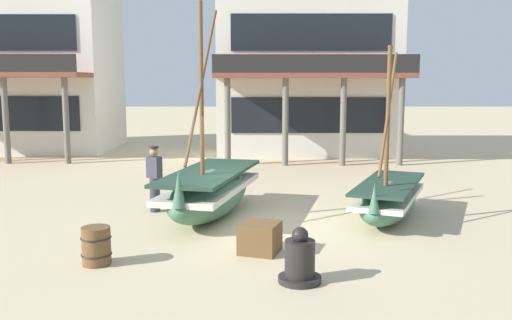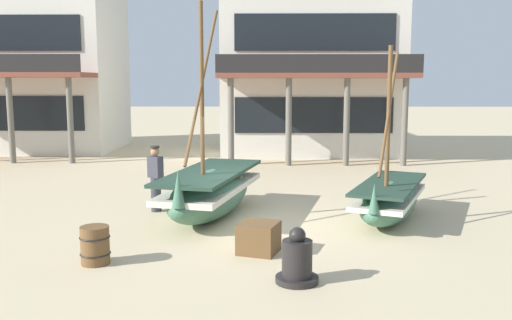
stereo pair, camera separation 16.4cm
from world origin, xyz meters
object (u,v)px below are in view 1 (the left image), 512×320
object	(u,v)px
fishing_boat_near_left	(389,199)
wooden_barrel	(97,246)
harbor_building_main	(305,75)
fishing_boat_centre_large	(210,191)
capstan_winch	(300,261)
cargo_crate	(261,238)
harbor_building_annex	(22,38)
fisherman_by_hull	(155,179)

from	to	relation	value
fishing_boat_near_left	wooden_barrel	xyz separation A→B (m)	(-6.08, -3.31, -0.17)
wooden_barrel	harbor_building_main	distance (m)	17.80
fishing_boat_centre_large	wooden_barrel	xyz separation A→B (m)	(-1.77, -3.59, -0.29)
capstan_winch	cargo_crate	world-z (taller)	capstan_winch
fishing_boat_near_left	capstan_winch	world-z (taller)	fishing_boat_near_left
harbor_building_main	harbor_building_annex	distance (m)	13.64
fishing_boat_near_left	harbor_building_annex	bearing A→B (deg)	135.73
capstan_winch	harbor_building_main	bearing A→B (deg)	84.95
fisherman_by_hull	harbor_building_main	bearing A→B (deg)	68.86
capstan_winch	harbor_building_main	xyz separation A→B (m)	(1.56, 17.62, 3.21)
fishing_boat_near_left	fishing_boat_centre_large	size ratio (longest dim) A/B	0.80
cargo_crate	fishing_boat_near_left	bearing A→B (deg)	39.88
fisherman_by_hull	harbor_building_main	size ratio (longest dim) A/B	0.20
fishing_boat_near_left	cargo_crate	bearing A→B (deg)	-140.12
fishing_boat_centre_large	capstan_winch	bearing A→B (deg)	-67.53
fishing_boat_near_left	fisherman_by_hull	distance (m)	5.82
cargo_crate	harbor_building_annex	world-z (taller)	harbor_building_annex
fishing_boat_centre_large	harbor_building_main	size ratio (longest dim) A/B	0.62
harbor_building_main	harbor_building_annex	world-z (taller)	harbor_building_annex
cargo_crate	harbor_building_annex	distance (m)	20.73
fishing_boat_near_left	wooden_barrel	bearing A→B (deg)	-151.45
fishing_boat_centre_large	harbor_building_annex	distance (m)	17.70
fisherman_by_hull	wooden_barrel	size ratio (longest dim) A/B	2.41
wooden_barrel	capstan_winch	bearing A→B (deg)	-13.91
fisherman_by_hull	wooden_barrel	xyz separation A→B (m)	(-0.32, -4.15, -0.48)
cargo_crate	harbor_building_annex	size ratio (longest dim) A/B	0.07
capstan_winch	cargo_crate	bearing A→B (deg)	111.91
capstan_winch	wooden_barrel	world-z (taller)	capstan_winch
fishing_boat_centre_large	fisherman_by_hull	size ratio (longest dim) A/B	3.03
capstan_winch	harbor_building_annex	size ratio (longest dim) A/B	0.09
fishing_boat_near_left	harbor_building_main	xyz separation A→B (m)	(-0.89, 13.42, 3.06)
fisherman_by_hull	capstan_winch	size ratio (longest dim) A/B	1.79
fishing_boat_centre_large	fisherman_by_hull	xyz separation A→B (m)	(-1.45, 0.56, 0.19)
harbor_building_main	cargo_crate	bearing A→B (deg)	-97.85
harbor_building_annex	cargo_crate	bearing A→B (deg)	-55.79
fishing_boat_near_left	fishing_boat_centre_large	world-z (taller)	fishing_boat_centre_large
cargo_crate	harbor_building_main	world-z (taller)	harbor_building_main
capstan_winch	harbor_building_annex	world-z (taller)	harbor_building_annex
wooden_barrel	harbor_building_annex	bearing A→B (deg)	115.66
fishing_boat_centre_large	harbor_building_main	bearing A→B (deg)	75.42
harbor_building_main	harbor_building_annex	size ratio (longest dim) A/B	0.77
fishing_boat_near_left	fishing_boat_centre_large	bearing A→B (deg)	176.20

